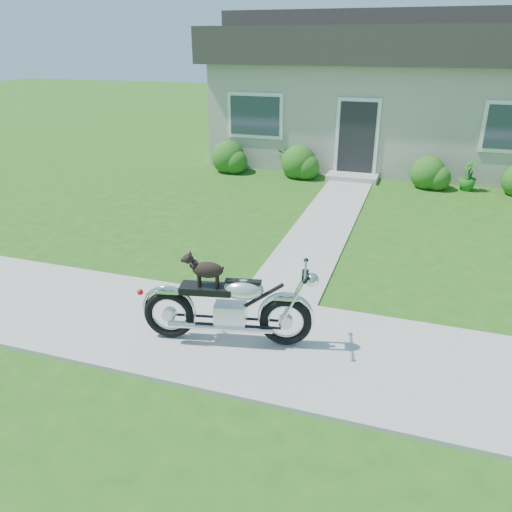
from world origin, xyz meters
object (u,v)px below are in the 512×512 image
(house, at_px, (421,91))
(potted_plant_left, at_px, (289,163))
(potted_plant_right, at_px, (468,175))
(motorcycle_with_dog, at_px, (229,305))

(house, bearing_deg, potted_plant_left, -133.84)
(potted_plant_right, relative_size, motorcycle_with_dog, 0.36)
(house, relative_size, potted_plant_left, 16.98)
(potted_plant_right, bearing_deg, potted_plant_left, 180.00)
(potted_plant_right, xyz_separation_m, motorcycle_with_dog, (-3.28, -8.72, 0.16))
(potted_plant_right, bearing_deg, motorcycle_with_dog, -110.62)
(potted_plant_left, bearing_deg, house, 46.16)
(house, xyz_separation_m, potted_plant_right, (1.51, -3.44, -1.76))
(potted_plant_left, relative_size, potted_plant_right, 0.94)
(potted_plant_left, bearing_deg, potted_plant_right, 0.00)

